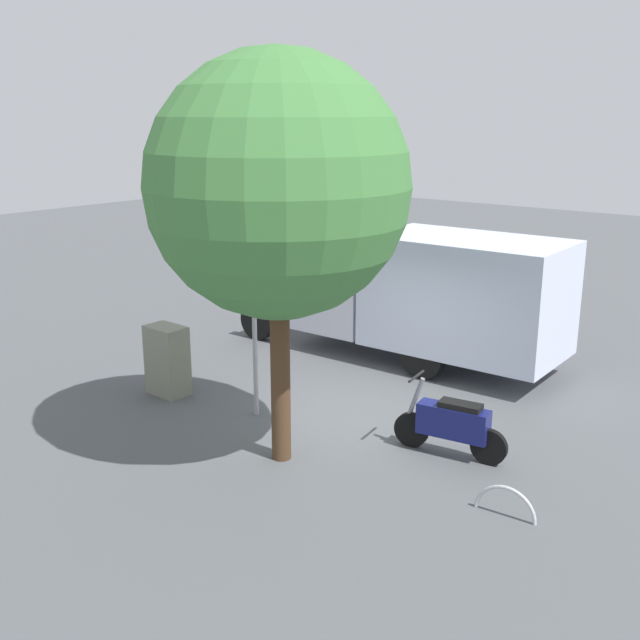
% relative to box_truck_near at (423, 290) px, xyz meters
% --- Properties ---
extents(ground_plane, '(60.00, 60.00, 0.00)m').
position_rel_box_truck_near_xyz_m(ground_plane, '(-0.80, 3.36, -1.54)').
color(ground_plane, '#4E5155').
extents(box_truck_near, '(7.19, 2.36, 2.72)m').
position_rel_box_truck_near_xyz_m(box_truck_near, '(0.00, 0.00, 0.00)').
color(box_truck_near, black).
rests_on(box_truck_near, ground).
extents(motorcycle, '(1.80, 0.61, 1.20)m').
position_rel_box_truck_near_xyz_m(motorcycle, '(-2.78, 3.67, -1.02)').
color(motorcycle, black).
rests_on(motorcycle, ground).
extents(stop_sign, '(0.71, 0.33, 3.11)m').
position_rel_box_truck_near_xyz_m(stop_sign, '(0.66, 4.38, 0.53)').
color(stop_sign, '#9E9EA3').
rests_on(stop_sign, ground).
extents(street_tree, '(3.72, 3.72, 5.97)m').
position_rel_box_truck_near_xyz_m(street_tree, '(-0.80, 5.36, 2.56)').
color(street_tree, '#47301E').
rests_on(street_tree, ground).
extents(utility_cabinet, '(0.78, 0.52, 1.31)m').
position_rel_box_truck_near_xyz_m(utility_cabinet, '(2.64, 4.66, -0.88)').
color(utility_cabinet, gray).
rests_on(utility_cabinet, ground).
extents(bike_rack_hoop, '(0.85, 0.11, 0.85)m').
position_rel_box_truck_near_xyz_m(bike_rack_hoop, '(-4.21, 4.80, -1.54)').
color(bike_rack_hoop, '#B7B7BC').
rests_on(bike_rack_hoop, ground).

